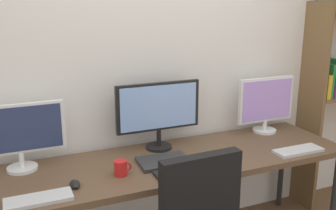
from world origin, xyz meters
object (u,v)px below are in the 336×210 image
(monitor_right, at_px, (266,103))
(keyboard_center, at_px, (187,171))
(computer_mouse, at_px, (75,184))
(desk, at_px, (171,166))
(coffee_mug, at_px, (121,168))
(monitor_center, at_px, (159,111))
(keyboard_left, at_px, (39,199))
(laptop_closed, at_px, (164,161))
(keyboard_right, at_px, (298,151))
(monitor_left, at_px, (19,133))

(monitor_right, height_order, keyboard_center, monitor_right)
(computer_mouse, bearing_deg, desk, 12.48)
(keyboard_center, xyz_separation_m, coffee_mug, (-0.37, 0.13, 0.04))
(monitor_center, height_order, keyboard_left, monitor_center)
(keyboard_center, bearing_deg, keyboard_left, 180.00)
(keyboard_left, relative_size, keyboard_center, 0.87)
(desk, height_order, keyboard_left, keyboard_left)
(computer_mouse, distance_m, coffee_mug, 0.28)
(laptop_closed, height_order, coffee_mug, coffee_mug)
(keyboard_right, height_order, computer_mouse, computer_mouse)
(laptop_closed, bearing_deg, monitor_left, 165.93)
(monitor_left, xyz_separation_m, computer_mouse, (0.25, -0.35, -0.22))
(monitor_right, relative_size, keyboard_center, 1.24)
(coffee_mug, bearing_deg, computer_mouse, -171.55)
(laptop_closed, bearing_deg, desk, 34.57)
(monitor_right, bearing_deg, keyboard_center, -153.64)
(monitor_left, xyz_separation_m, laptop_closed, (0.82, -0.25, -0.22))
(coffee_mug, bearing_deg, desk, 15.46)
(desk, distance_m, keyboard_left, 0.87)
(monitor_right, xyz_separation_m, keyboard_right, (-0.05, -0.44, -0.22))
(monitor_center, height_order, computer_mouse, monitor_center)
(desk, relative_size, monitor_left, 4.52)
(keyboard_center, bearing_deg, monitor_left, 153.64)
(desk, height_order, monitor_left, monitor_left)
(keyboard_right, bearing_deg, keyboard_center, 180.00)
(keyboard_center, relative_size, coffee_mug, 3.65)
(desk, relative_size, laptop_closed, 7.58)
(monitor_right, xyz_separation_m, keyboard_left, (-1.73, -0.44, -0.22))
(keyboard_right, relative_size, coffee_mug, 3.27)
(monitor_left, xyz_separation_m, keyboard_center, (0.89, -0.44, -0.22))
(keyboard_left, distance_m, computer_mouse, 0.22)
(monitor_left, distance_m, laptop_closed, 0.89)
(keyboard_left, relative_size, laptop_closed, 1.06)
(laptop_closed, distance_m, coffee_mug, 0.30)
(monitor_left, bearing_deg, coffee_mug, -30.71)
(monitor_center, xyz_separation_m, monitor_right, (0.89, -0.00, -0.04))
(keyboard_center, xyz_separation_m, laptop_closed, (-0.07, 0.19, 0.00))
(desk, xyz_separation_m, keyboard_left, (-0.84, -0.23, 0.06))
(laptop_closed, relative_size, coffee_mug, 3.02)
(monitor_left, xyz_separation_m, monitor_center, (0.89, 0.00, 0.04))
(keyboard_center, relative_size, computer_mouse, 4.03)
(monitor_center, height_order, coffee_mug, monitor_center)
(keyboard_left, xyz_separation_m, laptop_closed, (0.77, 0.19, 0.00))
(keyboard_center, distance_m, computer_mouse, 0.65)
(keyboard_left, bearing_deg, desk, 15.31)
(coffee_mug, bearing_deg, keyboard_left, -164.80)
(monitor_right, height_order, laptop_closed, monitor_right)
(monitor_center, xyz_separation_m, laptop_closed, (-0.07, -0.25, -0.26))
(monitor_center, height_order, laptop_closed, monitor_center)
(monitor_left, bearing_deg, desk, -13.38)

